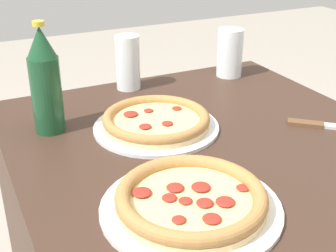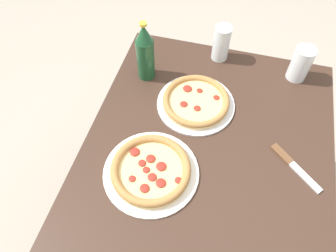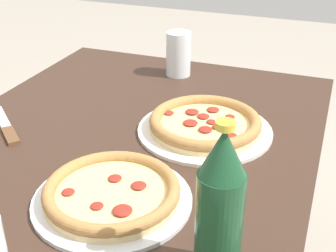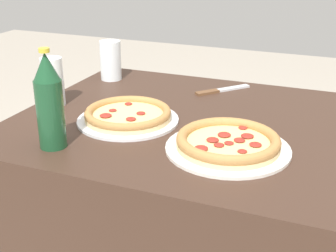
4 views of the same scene
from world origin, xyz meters
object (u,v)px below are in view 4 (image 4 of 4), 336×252
object	(u,v)px
glass_lemonade	(53,84)
glass_water	(111,62)
beer_bottle	(49,102)
pizza_margherita	(228,143)
knife	(220,90)
pizza_salami	(128,115)

from	to	relation	value
glass_lemonade	glass_water	distance (m)	0.31
glass_lemonade	beer_bottle	world-z (taller)	beer_bottle
pizza_margherita	beer_bottle	bearing A→B (deg)	-161.02
pizza_margherita	glass_water	distance (m)	0.69
pizza_margherita	knife	xyz separation A→B (m)	(-0.14, 0.43, -0.02)
glass_lemonade	beer_bottle	size ratio (longest dim) A/B	0.60
glass_lemonade	beer_bottle	bearing A→B (deg)	-55.96
beer_bottle	knife	world-z (taller)	beer_bottle
pizza_salami	glass_lemonade	size ratio (longest dim) A/B	1.93
pizza_margherita	pizza_salami	size ratio (longest dim) A/B	1.07
glass_water	beer_bottle	xyz separation A→B (m)	(0.14, -0.56, 0.05)
pizza_salami	knife	distance (m)	0.39
beer_bottle	pizza_salami	bearing A→B (deg)	65.94
knife	pizza_margherita	bearing A→B (deg)	-71.73
pizza_margherita	glass_lemonade	distance (m)	0.59
pizza_margherita	pizza_salami	xyz separation A→B (m)	(-0.31, 0.08, -0.00)
pizza_salami	glass_water	size ratio (longest dim) A/B	2.05
glass_lemonade	beer_bottle	xyz separation A→B (m)	(0.17, -0.25, 0.05)
pizza_salami	glass_water	bearing A→B (deg)	124.64
pizza_margherita	pizza_salami	world-z (taller)	pizza_margherita
pizza_margherita	knife	distance (m)	0.46
glass_water	glass_lemonade	bearing A→B (deg)	-95.77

